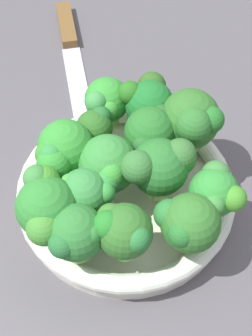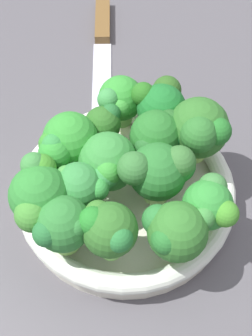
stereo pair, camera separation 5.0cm
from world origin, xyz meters
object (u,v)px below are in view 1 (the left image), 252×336
at_px(broccoli_floret_5, 162,166).
at_px(broccoli_floret_9, 191,121).
at_px(broccoli_floret_10, 76,235).
at_px(broccoli_floret_13, 108,166).
at_px(broccoli_floret_2, 85,194).
at_px(broccoli_floret_0, 123,231).
at_px(bowl, 126,193).
at_px(broccoli_floret_4, 96,128).
at_px(broccoli_floret_12, 106,102).
at_px(broccoli_floret_8, 63,152).
at_px(broccoli_floret_11, 152,132).
at_px(knife, 71,46).
at_px(broccoli_floret_6, 187,223).
at_px(broccoli_floret_3, 216,192).
at_px(broccoli_floret_7, 149,102).

distance_m(broccoli_floret_5, broccoli_floret_9, 0.07).
xyz_separation_m(broccoli_floret_10, broccoli_floret_13, (-0.04, -0.07, -0.00)).
bearing_deg(broccoli_floret_2, broccoli_floret_0, 122.84).
xyz_separation_m(broccoli_floret_2, broccoli_floret_10, (0.01, 0.04, 0.00)).
xyz_separation_m(bowl, broccoli_floret_10, (0.06, 0.08, 0.06)).
height_order(bowl, broccoli_floret_9, broccoli_floret_9).
relative_size(bowl, broccoli_floret_4, 4.27).
xyz_separation_m(broccoli_floret_4, broccoli_floret_13, (-0.01, 0.06, 0.00)).
height_order(broccoli_floret_9, broccoli_floret_12, broccoli_floret_9).
bearing_deg(broccoli_floret_10, broccoli_floret_9, -139.53).
xyz_separation_m(broccoli_floret_8, broccoli_floret_11, (-0.10, -0.01, 0.00)).
distance_m(broccoli_floret_0, broccoli_floret_4, 0.13).
height_order(broccoli_floret_11, knife, broccoli_floret_11).
xyz_separation_m(broccoli_floret_6, broccoli_floret_10, (0.10, -0.00, 0.00)).
relative_size(broccoli_floret_2, broccoli_floret_11, 0.90).
height_order(broccoli_floret_12, knife, broccoli_floret_12).
bearing_deg(broccoli_floret_10, knife, -92.24).
xyz_separation_m(broccoli_floret_5, broccoli_floret_13, (0.05, -0.01, -0.01)).
bearing_deg(broccoli_floret_3, broccoli_floret_2, -7.53).
bearing_deg(broccoli_floret_2, broccoli_floret_8, -70.96).
height_order(broccoli_floret_9, broccoli_floret_10, broccoli_floret_9).
height_order(broccoli_floret_0, broccoli_floret_13, same).
relative_size(broccoli_floret_0, knife, 0.26).
height_order(broccoli_floret_4, broccoli_floret_10, broccoli_floret_10).
height_order(broccoli_floret_5, broccoli_floret_11, broccoli_floret_5).
xyz_separation_m(broccoli_floret_0, broccoli_floret_10, (0.04, -0.00, -0.00)).
bearing_deg(broccoli_floret_9, broccoli_floret_10, 40.47).
xyz_separation_m(bowl, knife, (0.04, -0.27, -0.01)).
bearing_deg(broccoli_floret_6, broccoli_floret_9, -103.94).
height_order(broccoli_floret_3, broccoli_floret_5, broccoli_floret_5).
relative_size(broccoli_floret_3, broccoli_floret_4, 1.12).
distance_m(broccoli_floret_6, broccoli_floret_12, 0.18).
height_order(broccoli_floret_5, knife, broccoli_floret_5).
bearing_deg(broccoli_floret_13, broccoli_floret_6, 130.72).
height_order(bowl, broccoli_floret_11, broccoli_floret_11).
distance_m(bowl, broccoli_floret_8, 0.09).
height_order(broccoli_floret_11, broccoli_floret_12, broccoli_floret_11).
height_order(bowl, broccoli_floret_13, broccoli_floret_13).
xyz_separation_m(broccoli_floret_9, broccoli_floret_11, (0.04, 0.01, -0.00)).
bearing_deg(broccoli_floret_9, broccoli_floret_0, 52.59).
relative_size(broccoli_floret_10, broccoli_floret_12, 1.07).
height_order(bowl, knife, bowl).
xyz_separation_m(broccoli_floret_11, broccoli_floret_12, (0.04, -0.06, -0.01)).
height_order(broccoli_floret_0, broccoli_floret_6, broccoli_floret_0).
distance_m(broccoli_floret_0, broccoli_floret_12, 0.17).
bearing_deg(bowl, broccoli_floret_6, 121.48).
bearing_deg(broccoli_floret_7, broccoli_floret_5, 88.55).
xyz_separation_m(broccoli_floret_2, broccoli_floret_3, (-0.13, 0.02, 0.00)).
relative_size(broccoli_floret_0, broccoli_floret_6, 1.02).
distance_m(broccoli_floret_0, broccoli_floret_2, 0.06).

